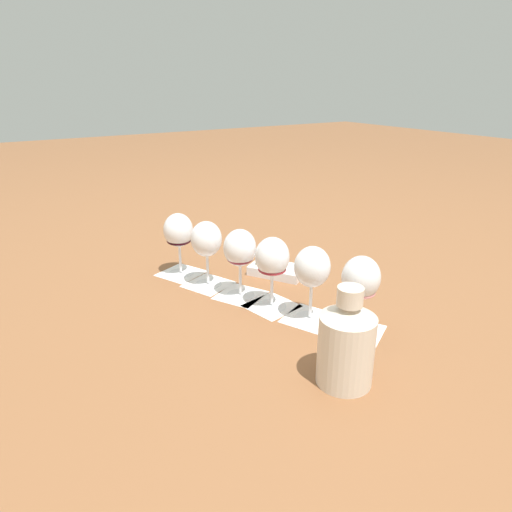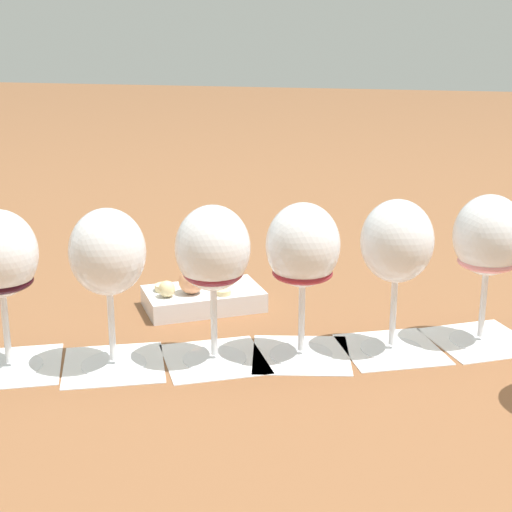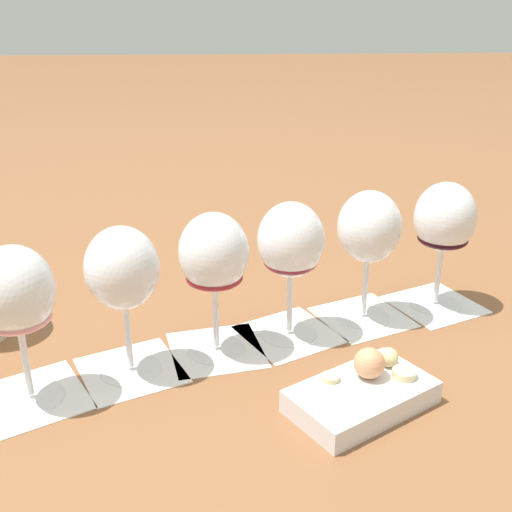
# 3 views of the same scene
# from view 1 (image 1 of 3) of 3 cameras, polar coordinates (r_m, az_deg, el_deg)

# --- Properties ---
(ground_plane) EXTENTS (8.00, 8.00, 0.00)m
(ground_plane) POSITION_cam_1_polar(r_m,az_deg,el_deg) (1.22, 0.10, -5.58)
(ground_plane) COLOR brown
(tasting_card_0) EXTENTS (0.16, 0.16, 0.00)m
(tasting_card_0) POSITION_cam_1_polar(r_m,az_deg,el_deg) (1.10, 12.41, -9.18)
(tasting_card_0) COLOR white
(tasting_card_0) RESTS_ON ground_plane
(tasting_card_1) EXTENTS (0.15, 0.15, 0.00)m
(tasting_card_1) POSITION_cam_1_polar(r_m,az_deg,el_deg) (1.14, 6.74, -7.73)
(tasting_card_1) COLOR white
(tasting_card_1) RESTS_ON ground_plane
(tasting_card_2) EXTENTS (0.14, 0.14, 0.00)m
(tasting_card_2) POSITION_cam_1_polar(r_m,az_deg,el_deg) (1.19, 1.96, -6.24)
(tasting_card_2) COLOR white
(tasting_card_2) RESTS_ON ground_plane
(tasting_card_3) EXTENTS (0.16, 0.16, 0.00)m
(tasting_card_3) POSITION_cam_1_polar(r_m,az_deg,el_deg) (1.24, -1.95, -4.89)
(tasting_card_3) COLOR white
(tasting_card_3) RESTS_ON ground_plane
(tasting_card_4) EXTENTS (0.15, 0.15, 0.00)m
(tasting_card_4) POSITION_cam_1_polar(r_m,az_deg,el_deg) (1.31, -5.99, -3.51)
(tasting_card_4) COLOR white
(tasting_card_4) RESTS_ON ground_plane
(tasting_card_5) EXTENTS (0.15, 0.15, 0.00)m
(tasting_card_5) POSITION_cam_1_polar(r_m,az_deg,el_deg) (1.40, -9.35, -2.13)
(tasting_card_5) COLOR white
(tasting_card_5) RESTS_ON ground_plane
(wine_glass_0) EXTENTS (0.09, 0.09, 0.19)m
(wine_glass_0) POSITION_cam_1_polar(r_m,az_deg,el_deg) (1.04, 12.96, -3.08)
(wine_glass_0) COLOR white
(wine_glass_0) RESTS_ON tasting_card_0
(wine_glass_1) EXTENTS (0.09, 0.09, 0.19)m
(wine_glass_1) POSITION_cam_1_polar(r_m,az_deg,el_deg) (1.08, 7.03, -1.80)
(wine_glass_1) COLOR white
(wine_glass_1) RESTS_ON tasting_card_1
(wine_glass_2) EXTENTS (0.09, 0.09, 0.19)m
(wine_glass_2) POSITION_cam_1_polar(r_m,az_deg,el_deg) (1.13, 2.04, -0.49)
(wine_glass_2) COLOR white
(wine_glass_2) RESTS_ON tasting_card_2
(wine_glass_3) EXTENTS (0.09, 0.09, 0.19)m
(wine_glass_3) POSITION_cam_1_polar(r_m,az_deg,el_deg) (1.19, -2.02, 0.62)
(wine_glass_3) COLOR white
(wine_glass_3) RESTS_ON tasting_card_3
(wine_glass_4) EXTENTS (0.09, 0.09, 0.19)m
(wine_glass_4) POSITION_cam_1_polar(r_m,az_deg,el_deg) (1.27, -6.21, 1.74)
(wine_glass_4) COLOR white
(wine_glass_4) RESTS_ON tasting_card_4
(wine_glass_5) EXTENTS (0.09, 0.09, 0.19)m
(wine_glass_5) POSITION_cam_1_polar(r_m,az_deg,el_deg) (1.35, -9.67, 2.85)
(wine_glass_5) COLOR white
(wine_glass_5) RESTS_ON tasting_card_5
(ceramic_vase) EXTENTS (0.11, 0.11, 0.20)m
(ceramic_vase) POSITION_cam_1_polar(r_m,az_deg,el_deg) (0.89, 11.23, -10.56)
(ceramic_vase) COLOR beige
(ceramic_vase) RESTS_ON ground_plane
(snack_dish) EXTENTS (0.18, 0.16, 0.06)m
(snack_dish) POSITION_cam_1_polar(r_m,az_deg,el_deg) (1.37, 2.51, -1.63)
(snack_dish) COLOR silver
(snack_dish) RESTS_ON ground_plane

